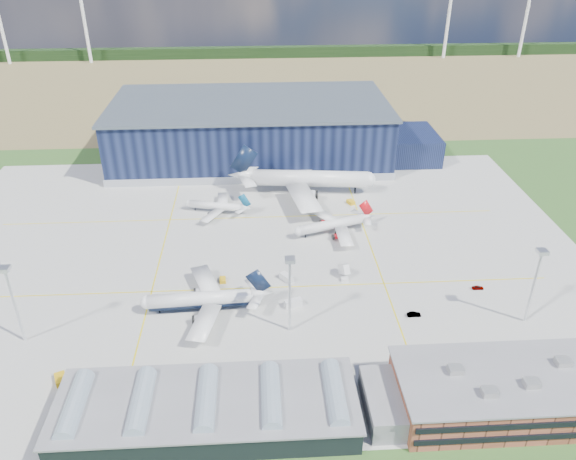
# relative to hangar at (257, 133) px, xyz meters

# --- Properties ---
(ground) EXTENTS (600.00, 600.00, 0.00)m
(ground) POSITION_rel_hangar_xyz_m (-2.81, -94.80, -11.62)
(ground) COLOR #29521E
(ground) RESTS_ON ground
(apron) EXTENTS (220.00, 160.00, 0.08)m
(apron) POSITION_rel_hangar_xyz_m (-2.81, -84.80, -11.59)
(apron) COLOR #AEAEA9
(apron) RESTS_ON ground
(farmland) EXTENTS (600.00, 220.00, 0.01)m
(farmland) POSITION_rel_hangar_xyz_m (-2.81, 125.20, -11.62)
(farmland) COLOR olive
(farmland) RESTS_ON ground
(treeline) EXTENTS (600.00, 8.00, 8.00)m
(treeline) POSITION_rel_hangar_xyz_m (-2.81, 205.20, -7.62)
(treeline) COLOR black
(treeline) RESTS_ON ground
(hangar) EXTENTS (145.00, 62.00, 26.10)m
(hangar) POSITION_rel_hangar_xyz_m (0.00, 0.00, 0.00)
(hangar) COLOR black
(hangar) RESTS_ON ground
(ops_building) EXTENTS (46.00, 23.00, 10.90)m
(ops_building) POSITION_rel_hangar_xyz_m (52.20, -154.81, -6.82)
(ops_building) COLOR brown
(ops_building) RESTS_ON ground
(glass_concourse) EXTENTS (78.00, 23.00, 8.60)m
(glass_concourse) POSITION_rel_hangar_xyz_m (-9.26, -154.80, -7.93)
(glass_concourse) COLOR black
(glass_concourse) RESTS_ON ground
(light_mast_west) EXTENTS (2.60, 2.60, 23.00)m
(light_mast_west) POSITION_rel_hangar_xyz_m (-62.81, -124.80, 3.82)
(light_mast_west) COLOR silver
(light_mast_west) RESTS_ON ground
(light_mast_center) EXTENTS (2.60, 2.60, 23.00)m
(light_mast_center) POSITION_rel_hangar_xyz_m (7.19, -124.80, 3.82)
(light_mast_center) COLOR silver
(light_mast_center) RESTS_ON ground
(light_mast_east) EXTENTS (2.60, 2.60, 23.00)m
(light_mast_east) POSITION_rel_hangar_xyz_m (72.19, -124.80, 3.82)
(light_mast_east) COLOR silver
(light_mast_east) RESTS_ON ground
(airliner_navy) EXTENTS (39.21, 38.44, 12.19)m
(airliner_navy) POSITION_rel_hangar_xyz_m (-17.27, -114.57, -5.52)
(airliner_navy) COLOR silver
(airliner_navy) RESTS_ON ground
(airliner_red) EXTENTS (38.90, 38.47, 10.12)m
(airliner_red) POSITION_rel_hangar_xyz_m (24.92, -72.80, -6.56)
(airliner_red) COLOR silver
(airliner_red) RESTS_ON ground
(airliner_widebody) EXTENTS (64.90, 63.76, 19.23)m
(airliner_widebody) POSITION_rel_hangar_xyz_m (20.30, -39.80, -2.00)
(airliner_widebody) COLOR silver
(airliner_widebody) RESTS_ON ground
(airliner_regional) EXTENTS (31.39, 30.98, 8.46)m
(airliner_regional) POSITION_rel_hangar_xyz_m (-16.35, -54.80, -7.39)
(airliner_regional) COLOR silver
(airliner_regional) RESTS_ON ground
(gse_tug_a) EXTENTS (3.81, 4.63, 1.66)m
(gse_tug_a) POSITION_rel_hangar_xyz_m (-48.89, -140.80, -10.78)
(gse_tug_a) COLOR gold
(gse_tug_a) RESTS_ON ground
(gse_tug_b) EXTENTS (2.03, 2.89, 1.20)m
(gse_tug_b) POSITION_rel_hangar_xyz_m (-11.83, -100.80, -11.01)
(gse_tug_b) COLOR gold
(gse_tug_b) RESTS_ON ground
(gse_van_a) EXTENTS (5.40, 3.50, 2.17)m
(gse_van_a) POSITION_rel_hangar_xyz_m (8.85, -114.38, -10.53)
(gse_van_a) COLOR silver
(gse_van_a) RESTS_ON ground
(gse_cart_a) EXTENTS (2.02, 2.79, 1.13)m
(gse_cart_a) POSITION_rel_hangar_xyz_m (-10.03, -51.19, -11.05)
(gse_cart_a) COLOR silver
(gse_cart_a) RESTS_ON ground
(gse_van_b) EXTENTS (4.25, 4.84, 2.05)m
(gse_van_b) POSITION_rel_hangar_xyz_m (7.63, -101.23, -10.59)
(gse_van_b) COLOR silver
(gse_van_b) RESTS_ON ground
(gse_tug_c) EXTENTS (3.27, 3.89, 1.46)m
(gse_tug_c) POSITION_rel_hangar_xyz_m (35.53, -50.82, -10.89)
(gse_tug_c) COLOR gold
(gse_tug_c) RESTS_ON ground
(airstair) EXTENTS (3.22, 5.15, 3.07)m
(airstair) POSITION_rel_hangar_xyz_m (25.50, -99.88, -10.08)
(airstair) COLOR silver
(airstair) RESTS_ON ground
(car_a) EXTENTS (3.50, 1.51, 1.17)m
(car_a) POSITION_rel_hangar_xyz_m (64.62, -109.33, -11.03)
(car_a) COLOR #99999E
(car_a) RESTS_ON ground
(car_b) EXTENTS (3.90, 1.44, 1.28)m
(car_b) POSITION_rel_hangar_xyz_m (42.19, -120.96, -10.98)
(car_b) COLOR #99999E
(car_b) RESTS_ON ground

